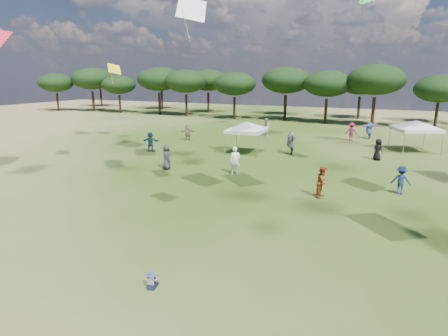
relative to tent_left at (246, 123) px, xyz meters
The scene contains 6 objects.
ground 22.51m from the tent_left, 77.22° to the right, with size 140.00×140.00×0.00m, color #395318.
tree_line 26.78m from the tent_left, 74.00° to the left, with size 108.78×17.63×7.77m.
tent_left is the anchor object (origin of this frame).
tent_right 14.05m from the tent_left, 27.93° to the left, with size 5.93×5.93×2.89m.
toddler 20.32m from the tent_left, 76.77° to the right, with size 0.39×0.42×0.54m.
festival_crowd 5.75m from the tent_left, 24.74° to the left, with size 28.34×22.18×1.93m.
Camera 1 is at (5.77, -6.03, 6.18)m, focal length 30.00 mm.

